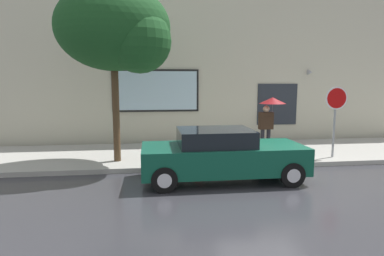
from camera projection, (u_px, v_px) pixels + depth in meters
name	position (u px, v px, depth m)	size (l,w,h in m)	color
ground_plane	(267.00, 178.00, 8.93)	(60.00, 60.00, 0.00)	#333338
sidewalk	(238.00, 153.00, 11.87)	(20.00, 4.00, 0.15)	#A3A099
building_facade	(223.00, 63.00, 13.85)	(20.00, 0.67, 7.00)	beige
parked_car	(221.00, 155.00, 8.68)	(4.33, 1.85, 1.41)	#0F4C38
fire_hydrant	(200.00, 146.00, 10.81)	(0.30, 0.44, 0.78)	red
pedestrian_with_umbrella	(270.00, 110.00, 11.35)	(0.94, 0.93, 1.98)	black
street_tree	(118.00, 31.00, 9.71)	(3.48, 2.96, 5.46)	#4C3823
stop_sign	(336.00, 108.00, 10.61)	(0.76, 0.10, 2.37)	gray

